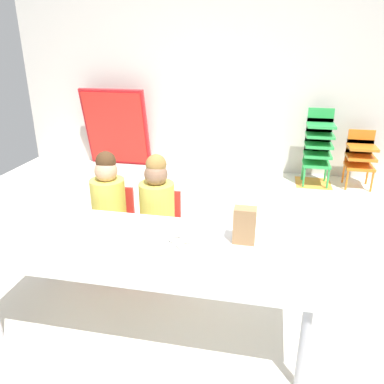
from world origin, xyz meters
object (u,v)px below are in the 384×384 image
kid_chair_green_stack (318,143)px  paper_bag_brown (245,225)px  paper_plate_center_table (81,237)px  donut_powdered_loose (176,238)px  craft_table (151,251)px  folded_activity_table (116,128)px  seated_child_near_camera (109,198)px  kid_chair_orange_stack (360,155)px  donut_powdered_on_plate (186,244)px  paper_plate_near_edge (186,247)px  seated_child_middle_seat (157,203)px

kid_chair_green_stack → paper_bag_brown: (-0.69, -2.71, 0.15)m
paper_plate_center_table → donut_powdered_loose: size_ratio=1.74×
craft_table → folded_activity_table: bearing=115.6°
seated_child_near_camera → paper_plate_center_table: 0.64m
seated_child_near_camera → kid_chair_orange_stack: (2.24, 2.23, -0.16)m
craft_table → seated_child_near_camera: (-0.53, 0.62, 0.04)m
donut_powdered_loose → donut_powdered_on_plate: bearing=-45.2°
craft_table → folded_activity_table: size_ratio=1.77×
kid_chair_green_stack → paper_plate_near_edge: (-1.01, -2.85, 0.05)m
craft_table → paper_bag_brown: size_ratio=8.73×
seated_child_near_camera → folded_activity_table: bearing=111.0°
seated_child_near_camera → paper_plate_near_edge: (0.74, -0.62, 0.01)m
donut_powdered_on_plate → paper_bag_brown: bearing=23.6°
seated_child_near_camera → paper_bag_brown: seated_child_near_camera is taller
seated_child_middle_seat → paper_plate_center_table: bearing=-115.1°
paper_bag_brown → folded_activity_table: bearing=124.5°
kid_chair_orange_stack → donut_powdered_loose: bearing=-119.7°
donut_powdered_on_plate → kid_chair_green_stack: bearing=70.5°
seated_child_near_camera → folded_activity_table: folded_activity_table is taller
kid_chair_orange_stack → donut_powdered_loose: size_ratio=6.59×
kid_chair_orange_stack → kid_chair_green_stack: bearing=179.9°
kid_chair_green_stack → folded_activity_table: bearing=176.2°
kid_chair_green_stack → donut_powdered_loose: 2.98m
kid_chair_orange_stack → paper_plate_near_edge: bearing=-117.8°
paper_bag_brown → paper_plate_near_edge: size_ratio=1.22×
craft_table → paper_plate_near_edge: paper_plate_near_edge is taller
craft_table → seated_child_middle_seat: bearing=103.1°
kid_chair_orange_stack → donut_powdered_loose: (-1.58, -2.77, 0.18)m
donut_powdered_on_plate → paper_plate_near_edge: bearing=0.0°
paper_bag_brown → paper_plate_center_table: size_ratio=1.22×
seated_child_middle_seat → kid_chair_orange_stack: size_ratio=1.35×
kid_chair_green_stack → paper_plate_center_table: size_ratio=5.11×
folded_activity_table → seated_child_near_camera: bearing=-69.0°
craft_table → paper_bag_brown: (0.53, 0.14, 0.15)m
kid_chair_green_stack → paper_plate_near_edge: size_ratio=5.11×
kid_chair_green_stack → paper_bag_brown: bearing=-104.2°
kid_chair_green_stack → seated_child_near_camera: bearing=-128.1°
donut_powdered_loose → kid_chair_green_stack: bearing=68.6°
seated_child_near_camera → kid_chair_orange_stack: bearing=44.9°
folded_activity_table → kid_chair_green_stack: bearing=-3.8°
folded_activity_table → paper_plate_center_table: size_ratio=6.04×
craft_table → donut_powdered_loose: bearing=30.6°
kid_chair_orange_stack → folded_activity_table: folded_activity_table is taller
seated_child_middle_seat → paper_plate_center_table: 0.70m
folded_activity_table → craft_table: bearing=-64.4°
kid_chair_green_stack → kid_chair_orange_stack: 0.51m
seated_child_near_camera → donut_powdered_loose: seated_child_near_camera is taller
seated_child_middle_seat → paper_plate_center_table: seated_child_middle_seat is taller
kid_chair_green_stack → paper_plate_center_table: (-1.66, -2.86, 0.05)m
seated_child_near_camera → kid_chair_orange_stack: seated_child_near_camera is taller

